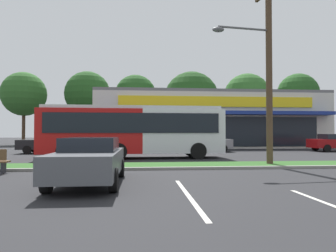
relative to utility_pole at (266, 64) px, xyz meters
The scene contains 16 objects.
grass_median 5.49m from the utility_pole, behind, with size 56.00×2.20×0.12m, color #2D5B23.
curb_lip 5.60m from the utility_pole, 157.01° to the right, with size 56.00×0.24×0.12m, color gray.
parking_stripe_0 9.48m from the utility_pole, 126.36° to the right, with size 0.12×4.80×0.01m, color silver.
storefront_building 23.19m from the utility_pole, 85.74° to the left, with size 24.99×15.21×6.14m.
tree_far_left 37.02m from the utility_pole, 126.93° to the left, with size 6.06×6.06×10.05m.
tree_left 32.47m from the utility_pole, 114.70° to the left, with size 6.32×6.32×10.28m.
tree_mid_left 32.67m from the utility_pole, 102.18° to the left, with size 6.23×6.23×10.37m.
tree_mid 28.63m from the utility_pole, 87.86° to the left, with size 7.74×7.74×10.32m.
tree_mid_right 32.15m from the utility_pole, 72.09° to the left, with size 6.94×6.94×10.59m.
tree_right 34.10m from the utility_pole, 59.54° to the left, with size 6.02×6.02×10.48m.
utility_pole is the anchor object (origin of this frame).
city_bus 8.90m from the utility_pole, 141.30° to the left, with size 11.34×2.91×3.25m.
car_0 17.29m from the utility_pole, 140.90° to the left, with size 4.79×1.91×1.58m.
car_1 9.73m from the utility_pole, 149.40° to the right, with size 1.94×4.64×1.43m.
car_2 16.15m from the utility_pole, 45.57° to the left, with size 4.48×1.94×1.51m.
car_3 12.17m from the utility_pole, 92.95° to the left, with size 4.30×1.91×1.56m.
Camera 1 is at (-3.39, -0.30, 1.56)m, focal length 32.69 mm.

